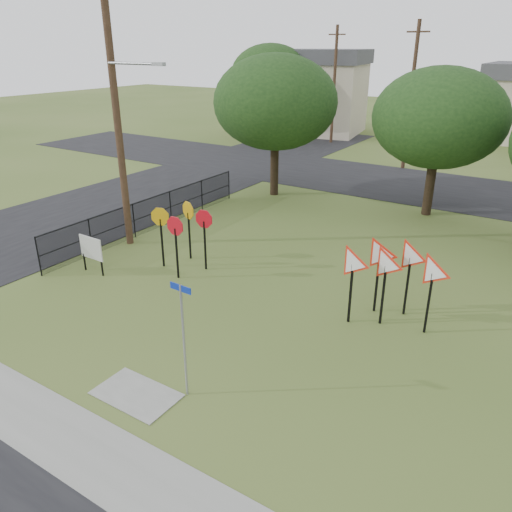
{
  "coord_description": "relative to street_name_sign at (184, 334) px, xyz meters",
  "views": [
    {
      "loc": [
        7.54,
        -8.9,
        7.63
      ],
      "look_at": [
        -0.11,
        3.0,
        1.6
      ],
      "focal_mm": 35.0,
      "sensor_mm": 36.0,
      "label": 1
    }
  ],
  "objects": [
    {
      "name": "tree_far_left",
      "position": [
        -17.0,
        31.73,
        3.51
      ],
      "size": [
        6.8,
        6.8,
        7.73
      ],
      "color": "black",
      "rests_on": "ground"
    },
    {
      "name": "street_far",
      "position": [
        -1.0,
        21.73,
        -1.65
      ],
      "size": [
        60.0,
        8.0,
        0.02
      ],
      "primitive_type": "cube",
      "color": "black",
      "rests_on": "ground"
    },
    {
      "name": "street_left",
      "position": [
        -13.0,
        11.73,
        -1.65
      ],
      "size": [
        8.0,
        50.0,
        0.02
      ],
      "primitive_type": "cube",
      "color": "black",
      "rests_on": "ground"
    },
    {
      "name": "utility_pole_main",
      "position": [
        -8.24,
        6.22,
        3.55
      ],
      "size": [
        3.55,
        0.33,
        10.0
      ],
      "color": "#4A3222",
      "rests_on": "ground"
    },
    {
      "name": "street_name_sign",
      "position": [
        0.0,
        0.0,
        0.0
      ],
      "size": [
        0.6,
        0.06,
        2.88
      ],
      "color": "#9A9CA2",
      "rests_on": "ground"
    },
    {
      "name": "tree_near_mid",
      "position": [
        1.0,
        16.73,
        2.88
      ],
      "size": [
        6.0,
        6.0,
        6.8
      ],
      "color": "black",
      "rests_on": "ground"
    },
    {
      "name": "yield_sign_cluster",
      "position": [
        2.78,
        5.86,
        0.15
      ],
      "size": [
        3.11,
        1.65,
        2.46
      ],
      "color": "black",
      "rests_on": "ground"
    },
    {
      "name": "curb_pad",
      "position": [
        -1.0,
        -0.67,
        -1.65
      ],
      "size": [
        2.0,
        1.2,
        0.02
      ],
      "primitive_type": "cube",
      "color": "gray",
      "rests_on": "ground"
    },
    {
      "name": "stop_sign_cluster",
      "position": [
        -4.77,
        5.54,
        0.06
      ],
      "size": [
        2.17,
        1.73,
        2.29
      ],
      "color": "black",
      "rests_on": "ground"
    },
    {
      "name": "planting_strip",
      "position": [
        -1.0,
        -3.67,
        -1.65
      ],
      "size": [
        30.0,
        0.8,
        0.02
      ],
      "primitive_type": "cube",
      "color": "#435921",
      "rests_on": "ground"
    },
    {
      "name": "sidewalk",
      "position": [
        -1.0,
        -2.47,
        -1.65
      ],
      "size": [
        30.0,
        1.6,
        0.02
      ],
      "primitive_type": "cube",
      "color": "gray",
      "rests_on": "ground"
    },
    {
      "name": "ground",
      "position": [
        -1.0,
        1.73,
        -1.66
      ],
      "size": [
        140.0,
        140.0,
        0.0
      ],
      "primitive_type": "plane",
      "color": "#435921"
    },
    {
      "name": "tree_near_left",
      "position": [
        -7.0,
        15.73,
        3.2
      ],
      "size": [
        6.4,
        6.4,
        7.27
      ],
      "color": "black",
      "rests_on": "ground"
    },
    {
      "name": "far_pole_c",
      "position": [
        -11.0,
        31.73,
        2.94
      ],
      "size": [
        1.4,
        0.24,
        9.0
      ],
      "color": "#4A3222",
      "rests_on": "ground"
    },
    {
      "name": "info_board",
      "position": [
        -7.24,
        3.42,
        -0.73
      ],
      "size": [
        1.11,
        0.06,
        1.38
      ],
      "color": "black",
      "rests_on": "ground"
    },
    {
      "name": "house_left",
      "position": [
        -15.0,
        35.73,
        1.99
      ],
      "size": [
        10.58,
        8.88,
        7.2
      ],
      "color": "beige",
      "rests_on": "ground"
    },
    {
      "name": "far_pole_a",
      "position": [
        -3.0,
        25.73,
        2.94
      ],
      "size": [
        1.4,
        0.24,
        9.0
      ],
      "color": "#4A3222",
      "rests_on": "ground"
    },
    {
      "name": "fence_run",
      "position": [
        -8.6,
        7.98,
        -0.87
      ],
      "size": [
        0.05,
        11.55,
        1.5
      ],
      "color": "black",
      "rests_on": "ground"
    }
  ]
}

